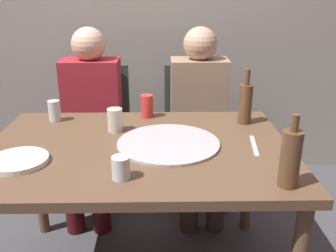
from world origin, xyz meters
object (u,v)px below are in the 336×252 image
dining_table (139,162)px  tumbler_far (115,120)px  table_knife (254,146)px  guest_in_beanie (200,114)px  wine_bottle (245,103)px  soda_can (147,106)px  beer_bottle (290,158)px  wine_glass (121,168)px  tumbler_near (54,111)px  guest_in_sweater (91,114)px  chair_left (96,125)px  pizza_tray (168,143)px  plate_stack (18,161)px  chair_right (197,124)px

dining_table → tumbler_far: bearing=124.0°
table_knife → guest_in_beanie: guest_in_beanie is taller
wine_bottle → soda_can: 0.51m
beer_bottle → guest_in_beanie: guest_in_beanie is taller
beer_bottle → wine_glass: bearing=173.8°
tumbler_far → wine_glass: size_ratio=1.33×
tumbler_near → guest_in_sweater: bearing=73.8°
chair_left → table_knife: bearing=134.1°
wine_glass → guest_in_sweater: guest_in_sweater is taller
pizza_tray → soda_can: bearing=106.0°
tumbler_near → table_knife: size_ratio=0.50×
chair_left → guest_in_sweater: guest_in_sweater is taller
guest_in_sweater → beer_bottle: bearing=129.6°
table_knife → guest_in_sweater: (-0.85, 0.73, -0.10)m
beer_bottle → soda_can: bearing=124.9°
pizza_tray → tumbler_far: tumbler_far is taller
pizza_tray → wine_glass: size_ratio=5.34×
plate_stack → table_knife: (0.98, 0.15, -0.01)m
wine_glass → tumbler_near: bearing=123.0°
tumbler_near → chair_right: 1.00m
tumbler_near → beer_bottle: bearing=-34.7°
wine_glass → soda_can: (0.07, 0.68, 0.02)m
tumbler_far → plate_stack: (-0.35, -0.34, -0.05)m
tumbler_far → wine_glass: (0.08, -0.47, -0.01)m
beer_bottle → guest_in_beanie: (-0.20, 1.07, -0.20)m
tumbler_near → chair_left: bearing=78.2°
table_knife → guest_in_sweater: size_ratio=0.19×
dining_table → tumbler_near: bearing=143.9°
soda_can → guest_in_beanie: bearing=45.7°
tumbler_near → chair_left: chair_left is taller
chair_left → chair_right: same height
wine_bottle → tumbler_near: size_ratio=2.58×
wine_bottle → wine_glass: wine_bottle is taller
dining_table → wine_glass: (-0.04, -0.30, 0.12)m
beer_bottle → guest_in_beanie: 1.11m
guest_in_sweater → pizza_tray: bearing=124.1°
wine_bottle → plate_stack: (-1.00, -0.44, -0.10)m
guest_in_beanie → guest_in_sweater: bearing=0.0°
beer_bottle → guest_in_beanie: size_ratio=0.23×
wine_glass → plate_stack: bearing=162.6°
plate_stack → guest_in_beanie: (0.81, 0.87, -0.11)m
tumbler_far → plate_stack: 0.49m
pizza_tray → tumbler_near: tumbler_near is taller
tumbler_near → plate_stack: tumbler_near is taller
guest_in_sweater → chair_right: bearing=-167.6°
chair_right → pizza_tray: bearing=76.0°
tumbler_far → guest_in_beanie: size_ratio=0.10×
pizza_tray → guest_in_sweater: size_ratio=0.39×
pizza_tray → wine_bottle: wine_bottle is taller
tumbler_near → soda_can: (0.48, 0.05, 0.01)m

